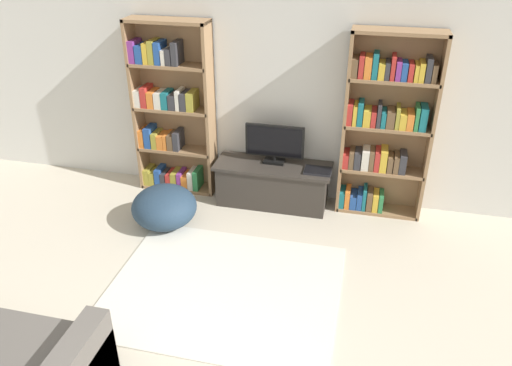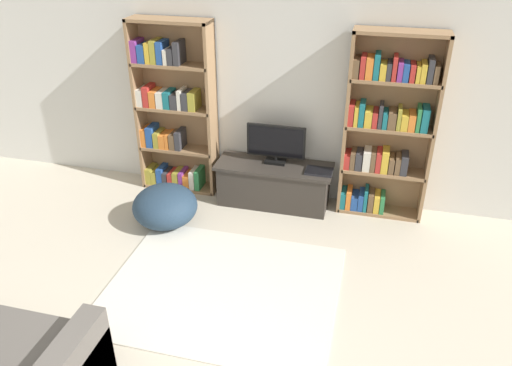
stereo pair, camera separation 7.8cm
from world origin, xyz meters
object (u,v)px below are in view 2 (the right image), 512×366
at_px(laptop, 319,171).
at_px(bookshelf_right, 386,129).
at_px(tv_stand, 274,184).
at_px(bookshelf_left, 173,112).
at_px(television, 276,143).
at_px(beanbag_ottoman, 165,206).

bearing_deg(laptop, bookshelf_right, 16.12).
bearing_deg(tv_stand, laptop, -5.98).
bearing_deg(bookshelf_left, television, -3.26).
relative_size(bookshelf_left, tv_stand, 1.53).
distance_m(bookshelf_left, beanbag_ottoman, 1.18).
bearing_deg(bookshelf_left, laptop, -6.16).
bearing_deg(television, laptop, -12.99).
bearing_deg(beanbag_ottoman, laptop, 23.37).
distance_m(television, beanbag_ottoman, 1.44).
distance_m(television, laptop, 0.59).
distance_m(bookshelf_left, laptop, 1.87).
distance_m(tv_stand, beanbag_ottoman, 1.30).
height_order(laptop, beanbag_ottoman, laptop).
relative_size(bookshelf_left, bookshelf_right, 1.00).
height_order(bookshelf_right, television, bookshelf_right).
bearing_deg(bookshelf_left, beanbag_ottoman, -76.84).
bearing_deg(laptop, television, 167.01).
relative_size(bookshelf_left, television, 3.04).
distance_m(bookshelf_left, tv_stand, 1.47).
relative_size(tv_stand, television, 1.99).
xyz_separation_m(bookshelf_right, television, (-1.19, -0.07, -0.27)).
bearing_deg(television, beanbag_ottoman, -142.76).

